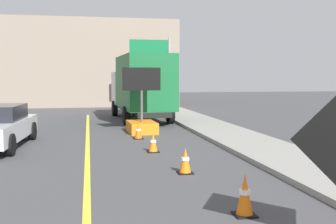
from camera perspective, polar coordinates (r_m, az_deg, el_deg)
lane_center_stripe at (r=8.13m, az=-11.03°, el=-11.73°), size 0.14×36.00×0.01m
arrow_board_trailer at (r=17.41m, az=-3.62°, el=-1.23°), size 1.60×1.84×2.70m
box_truck at (r=22.28m, az=-3.70°, el=3.58°), size 2.77×7.75×3.40m
highway_guide_sign at (r=28.27m, az=-1.38°, el=7.06°), size 2.79×0.18×5.00m
far_building_block at (r=36.14m, az=-11.77°, el=6.42°), size 15.18×8.23×6.79m
traffic_cone_near_sign at (r=7.18m, az=10.45°, el=-11.11°), size 0.36×0.36×0.71m
traffic_cone_mid_lane at (r=10.05m, az=2.38°, el=-6.71°), size 0.36×0.36×0.61m
traffic_cone_far_lane at (r=12.85m, az=-2.05°, el=-4.25°), size 0.36×0.36×0.58m
traffic_cone_curbside at (r=15.61m, az=-4.08°, el=-2.64°), size 0.36×0.36×0.59m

